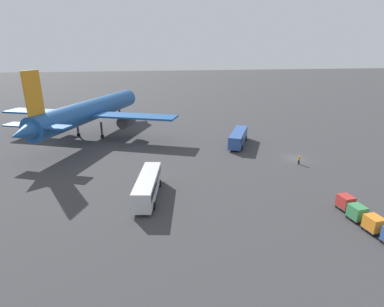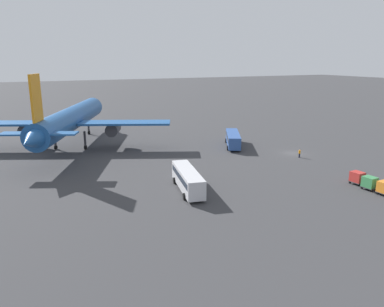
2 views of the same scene
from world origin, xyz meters
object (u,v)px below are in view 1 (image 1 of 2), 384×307
(airplane, at_px, (91,111))
(worker_person, at_px, (299,160))
(cargo_cart_orange, at_px, (374,223))
(shuttle_bus_near, at_px, (238,137))
(cargo_cart_green, at_px, (357,212))
(shuttle_bus_far, at_px, (148,185))
(cargo_cart_red, at_px, (345,202))

(airplane, xyz_separation_m, worker_person, (-28.78, -40.53, -5.57))
(airplane, bearing_deg, cargo_cart_orange, -120.28)
(shuttle_bus_near, xyz_separation_m, worker_person, (-14.42, -7.01, -1.00))
(airplane, distance_m, cargo_cart_orange, 63.47)
(airplane, distance_m, shuttle_bus_near, 36.75)
(cargo_cart_orange, bearing_deg, airplane, 35.98)
(cargo_cart_orange, xyz_separation_m, cargo_cart_green, (2.67, 0.07, 0.00))
(shuttle_bus_far, bearing_deg, cargo_cart_orange, -107.61)
(shuttle_bus_far, relative_size, worker_person, 7.03)
(airplane, relative_size, worker_person, 28.15)
(airplane, distance_m, worker_person, 50.02)
(worker_person, xyz_separation_m, cargo_cart_orange, (-22.41, 3.37, 0.32))
(airplane, height_order, cargo_cart_green, airplane)
(shuttle_bus_near, height_order, shuttle_bus_far, shuttle_bus_far)
(worker_person, distance_m, cargo_cart_green, 20.04)
(shuttle_bus_far, relative_size, cargo_cart_green, 5.84)
(shuttle_bus_far, distance_m, cargo_cart_red, 27.31)
(shuttle_bus_far, xyz_separation_m, cargo_cart_green, (-11.68, -25.38, -0.75))
(shuttle_bus_far, distance_m, worker_person, 29.95)
(airplane, xyz_separation_m, cargo_cart_red, (-45.85, -37.48, -5.25))
(shuttle_bus_far, relative_size, cargo_cart_red, 5.84)
(cargo_cart_green, bearing_deg, airplane, 37.39)
(airplane, distance_m, cargo_cart_red, 59.45)
(shuttle_bus_far, bearing_deg, cargo_cart_green, -102.91)
(shuttle_bus_near, height_order, cargo_cart_red, shuttle_bus_near)
(worker_person, bearing_deg, shuttle_bus_near, 25.91)
(shuttle_bus_near, bearing_deg, cargo_cart_green, -146.35)
(worker_person, height_order, cargo_cart_red, cargo_cart_red)
(shuttle_bus_far, distance_m, cargo_cart_green, 27.94)
(shuttle_bus_near, relative_size, cargo_cart_orange, 5.79)
(cargo_cart_green, distance_m, cargo_cart_red, 2.70)
(shuttle_bus_far, bearing_deg, shuttle_bus_near, -32.34)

